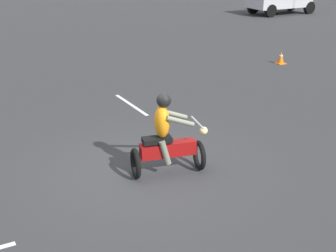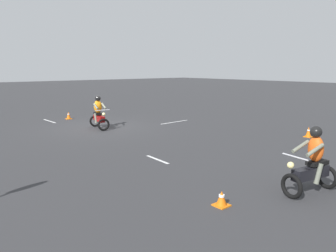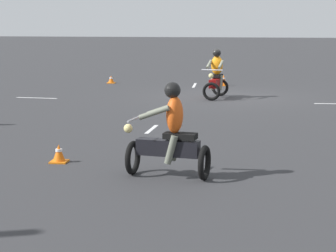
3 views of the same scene
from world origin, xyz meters
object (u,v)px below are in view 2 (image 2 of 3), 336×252
(traffic_cone_mid_center, at_px, (222,199))
(traffic_cone_mid_left, at_px, (309,132))
(motorcycle_rider_foreground, at_px, (99,114))
(traffic_cone_near_right, at_px, (69,116))
(motorcycle_rider_background, at_px, (312,164))

(traffic_cone_mid_center, relative_size, traffic_cone_mid_left, 0.76)
(motorcycle_rider_foreground, xyz_separation_m, traffic_cone_near_right, (-0.06, -3.92, -0.51))
(motorcycle_rider_foreground, distance_m, traffic_cone_mid_left, 9.88)
(traffic_cone_near_right, bearing_deg, traffic_cone_mid_left, 117.42)
(motorcycle_rider_foreground, height_order, traffic_cone_near_right, motorcycle_rider_foreground)
(motorcycle_rider_background, relative_size, traffic_cone_mid_left, 3.64)
(traffic_cone_near_right, bearing_deg, traffic_cone_mid_center, 80.14)
(motorcycle_rider_foreground, relative_size, motorcycle_rider_background, 1.00)
(traffic_cone_mid_center, bearing_deg, motorcycle_rider_background, 158.68)
(motorcycle_rider_foreground, xyz_separation_m, traffic_cone_mid_left, (-6.11, 7.74, -0.51))
(motorcycle_rider_foreground, relative_size, traffic_cone_mid_center, 4.76)
(motorcycle_rider_background, bearing_deg, motorcycle_rider_foreground, 9.42)
(motorcycle_rider_foreground, relative_size, traffic_cone_mid_left, 3.64)
(traffic_cone_near_right, distance_m, traffic_cone_mid_left, 13.14)
(motorcycle_rider_background, height_order, traffic_cone_near_right, motorcycle_rider_background)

